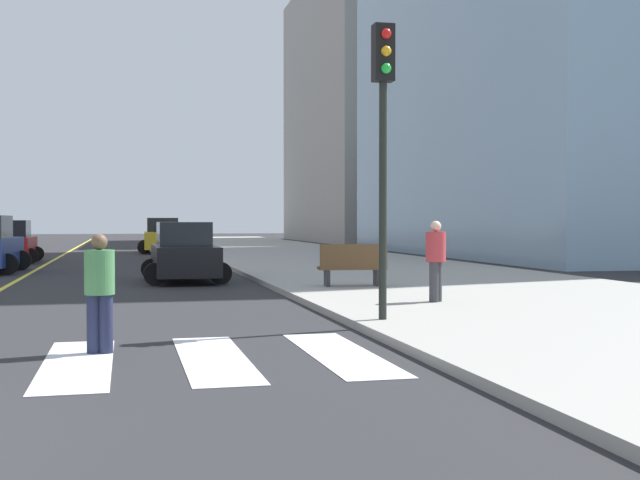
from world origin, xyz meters
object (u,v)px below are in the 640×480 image
car_black_fourth (184,254)px  pedestrian_crossing (100,288)px  park_bench (353,266)px  pedestrian_waiting_east (436,257)px  car_red_nearest (10,243)px  traffic_light_near_corner (383,114)px  car_yellow_second (162,237)px

car_black_fourth → pedestrian_crossing: (-2.13, -13.53, 0.08)m
park_bench → pedestrian_waiting_east: size_ratio=1.06×
car_red_nearest → car_black_fourth: 14.72m
car_black_fourth → pedestrian_crossing: car_black_fourth is taller
traffic_light_near_corner → pedestrian_crossing: traffic_light_near_corner is taller
park_bench → car_yellow_second: bearing=12.4°
pedestrian_waiting_east → traffic_light_near_corner: bearing=9.2°
pedestrian_crossing → pedestrian_waiting_east: 8.18m
park_bench → pedestrian_crossing: 10.83m
car_yellow_second → park_bench: car_yellow_second is taller
park_bench → pedestrian_waiting_east: 4.45m
car_black_fourth → pedestrian_waiting_east: (4.72, -9.07, 0.25)m
car_yellow_second → traffic_light_near_corner: traffic_light_near_corner is taller
car_black_fourth → park_bench: (4.09, -4.68, -0.17)m
car_yellow_second → traffic_light_near_corner: (2.33, -34.52, 2.83)m
car_black_fourth → traffic_light_near_corner: traffic_light_near_corner is taller
car_red_nearest → pedestrian_waiting_east: (11.50, -22.12, 0.22)m
car_yellow_second → car_black_fourth: 22.73m
car_yellow_second → pedestrian_waiting_east: car_yellow_second is taller
car_black_fourth → pedestrian_waiting_east: size_ratio=2.38×
traffic_light_near_corner → pedestrian_crossing: (-4.78, -1.74, -2.83)m
park_bench → pedestrian_crossing: bearing=149.5°
car_red_nearest → car_yellow_second: size_ratio=0.93×
traffic_light_near_corner → pedestrian_waiting_east: traffic_light_near_corner is taller
pedestrian_waiting_east → car_black_fourth: bearing=-106.3°
car_black_fourth → car_red_nearest: bearing=-63.1°
traffic_light_near_corner → pedestrian_waiting_east: size_ratio=2.98×
traffic_light_near_corner → pedestrian_waiting_east: bearing=-127.1°
car_black_fourth → park_bench: size_ratio=2.26×
car_red_nearest → pedestrian_crossing: car_red_nearest is taller
car_black_fourth → pedestrian_waiting_east: pedestrian_waiting_east is taller
car_red_nearest → traffic_light_near_corner: (9.44, -24.86, 2.89)m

